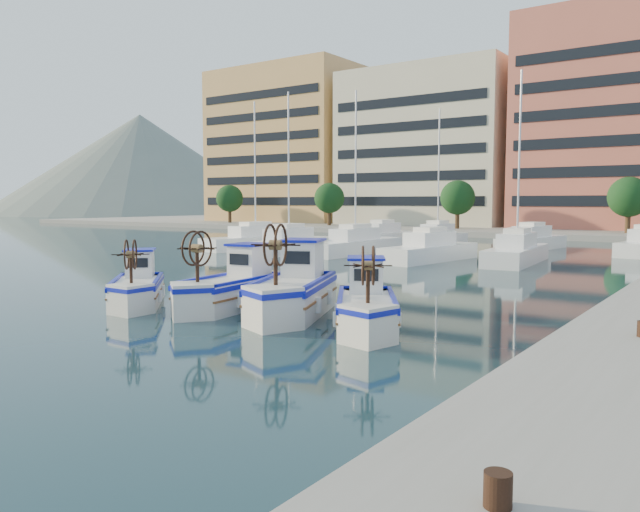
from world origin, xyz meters
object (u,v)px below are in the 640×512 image
at_px(fishing_boat_b, 233,286).
at_px(fishing_boat_d, 366,305).
at_px(fishing_boat_a, 138,286).
at_px(fishing_boat_c, 294,289).

xyz_separation_m(fishing_boat_b, fishing_boat_d, (5.66, -0.34, -0.06)).
distance_m(fishing_boat_a, fishing_boat_c, 6.08).
height_order(fishing_boat_b, fishing_boat_d, fishing_boat_b).
bearing_deg(fishing_boat_b, fishing_boat_a, -163.80).
relative_size(fishing_boat_a, fishing_boat_d, 0.91).
bearing_deg(fishing_boat_b, fishing_boat_c, -0.80).
bearing_deg(fishing_boat_c, fishing_boat_b, 164.08).
relative_size(fishing_boat_b, fishing_boat_d, 1.09).
height_order(fishing_boat_a, fishing_boat_b, fishing_boat_b).
relative_size(fishing_boat_b, fishing_boat_c, 0.90).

